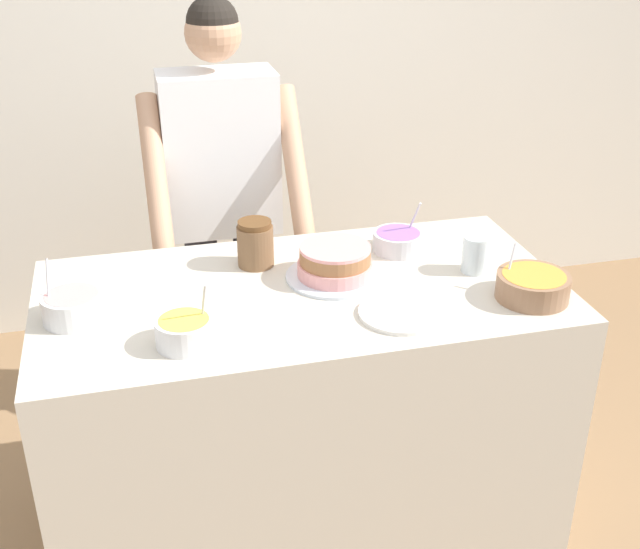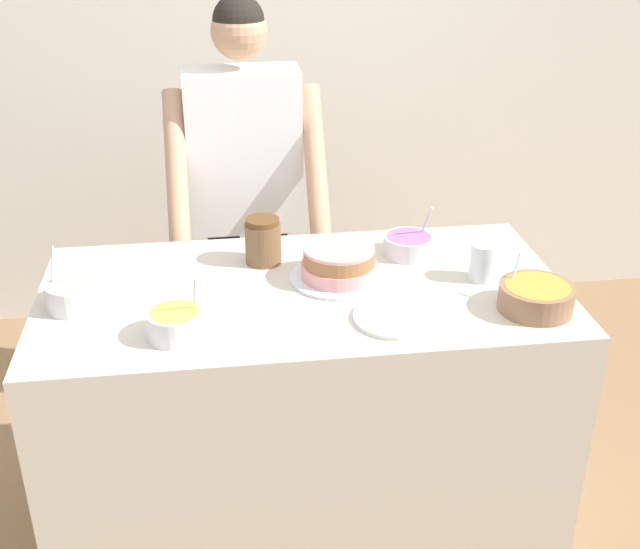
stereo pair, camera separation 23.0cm
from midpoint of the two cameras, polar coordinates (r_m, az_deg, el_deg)
The scene contains 11 objects.
wall_back at distance 3.75m, azimuth -2.42°, elevation 15.94°, with size 10.00×0.05×2.60m.
counter at distance 2.60m, azimuth 1.43°, elevation -9.84°, with size 1.54×0.79×0.89m.
person_baker at distance 3.01m, azimuth -3.13°, elevation 6.79°, with size 0.56×0.46×1.63m.
cake at distance 2.40m, azimuth 4.10°, elevation 0.65°, with size 0.30×0.30×0.10m.
frosting_bowl_purple at distance 2.59m, azimuth 8.88°, elevation 2.08°, with size 0.16×0.16×0.16m.
frosting_bowl_pink at distance 2.31m, azimuth -14.29°, elevation -1.35°, with size 0.17×0.17×0.17m.
frosting_bowl_orange at distance 2.34m, azimuth 17.88°, elevation -1.57°, with size 0.21×0.21×0.14m.
frosting_bowl_yellow at distance 2.12m, azimuth -7.17°, elevation -3.52°, with size 0.15×0.15×0.18m.
drinking_glass at distance 2.46m, azimuth 14.18°, elevation 0.83°, with size 0.08×0.08×0.12m.
ceramic_plate at distance 2.22m, azimuth 8.44°, elevation -3.11°, with size 0.24×0.24×0.01m.
stoneware_jar at distance 2.49m, azimuth -1.43°, elevation 2.34°, with size 0.11×0.11×0.15m.
Camera 2 is at (-0.23, -1.69, 1.99)m, focal length 45.00 mm.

